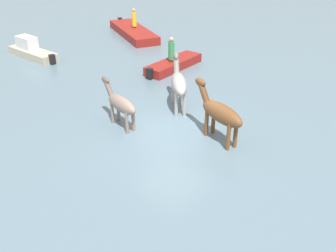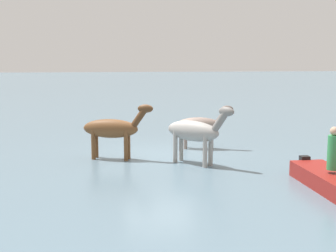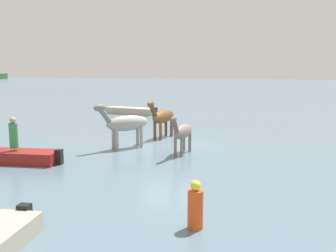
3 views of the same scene
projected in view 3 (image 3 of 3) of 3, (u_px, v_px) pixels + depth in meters
The scene contains 8 objects.
ground_plane at pixel (168, 145), 18.58m from camera, with size 149.77×149.77×0.00m, color slate.
horse_mid_herd at pixel (125, 123), 17.69m from camera, with size 2.15×2.12×2.03m.
horse_dun_straggler at pixel (162, 117), 20.14m from camera, with size 2.53×1.10×1.96m.
horse_gray_outer at pixel (182, 132), 16.60m from camera, with size 2.20×0.80×1.70m.
boat_tender_starboard at pixel (11, 158), 15.37m from camera, with size 1.22×4.00×0.71m.
boat_dinghy_port at pixel (131, 112), 29.76m from camera, with size 1.95×4.10×0.71m.
person_boatman_standing at pixel (13, 134), 15.18m from camera, with size 0.32×0.32×1.19m.
buoy_channel_marker at pixel (195, 207), 9.20m from camera, with size 0.36×0.36×1.14m.
Camera 3 is at (-17.87, -3.53, 3.77)m, focal length 43.23 mm.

